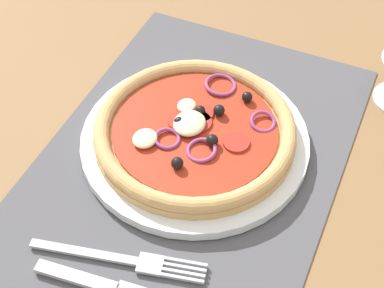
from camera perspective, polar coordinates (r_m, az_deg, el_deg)
ground_plane at (r=67.71cm, az=-0.29°, el=-2.63°), size 190.00×140.00×2.40cm
placemat at (r=66.62cm, az=-0.29°, el=-1.87°), size 48.34×32.71×0.40cm
plate at (r=67.79cm, az=0.28°, el=0.35°), size 26.40×26.40×1.23cm
pizza at (r=66.54cm, az=0.29°, el=1.34°), size 23.15×23.15×2.65cm
fork at (r=59.29cm, az=-6.34°, el=-11.19°), size 5.42×17.89×0.44cm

